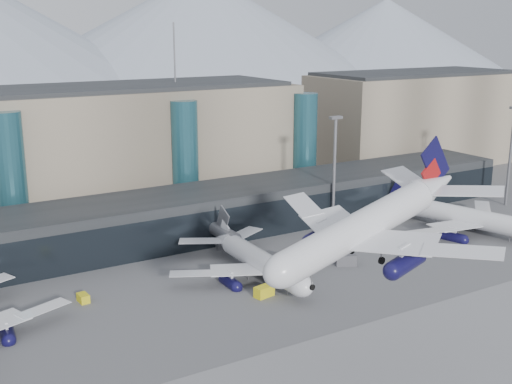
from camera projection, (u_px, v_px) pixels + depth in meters
ground at (368, 343)px, 93.47m from camera, size 900.00×900.00×0.00m
concourse at (196, 214)px, 140.33m from camera, size 170.00×27.00×10.00m
terminal_main at (42, 154)px, 152.28m from camera, size 130.00×30.00×31.00m
terminal_east at (414, 119)px, 211.59m from camera, size 70.00×30.00×31.00m
teal_towers at (104, 168)px, 144.26m from camera, size 116.40×19.40×46.00m
lightmast_mid at (334, 166)px, 144.72m from camera, size 3.00×1.20×25.60m
lightmast_right at (511, 150)px, 162.77m from camera, size 3.00×1.20×25.60m
hero_jet at (377, 213)px, 76.75m from camera, size 34.34×34.03×11.10m
jet_parked_mid at (253, 251)px, 119.18m from camera, size 35.38×34.14×11.39m
jet_parked_right at (453, 209)px, 145.22m from camera, size 37.32×38.98×12.51m
veh_b at (83, 298)px, 107.23m from camera, size 1.73×2.59×1.42m
veh_c at (346, 260)px, 123.83m from camera, size 4.41×3.65×2.17m
veh_d at (341, 231)px, 142.35m from camera, size 2.73×3.36×1.70m
veh_g at (321, 241)px, 135.64m from camera, size 2.87×2.99×1.53m
veh_h at (264, 291)px, 109.40m from camera, size 3.69×2.45×1.88m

